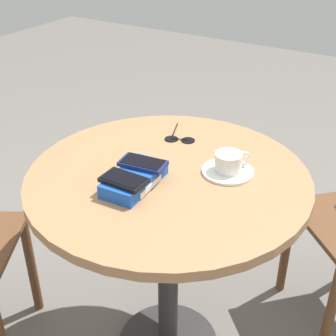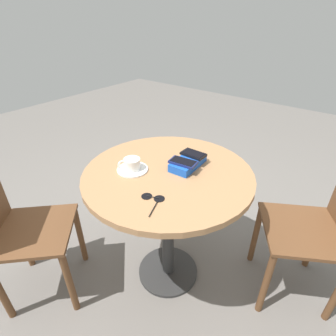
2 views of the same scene
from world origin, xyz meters
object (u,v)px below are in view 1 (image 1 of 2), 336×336
round_table (168,211)px  phone_box (134,179)px  sunglasses (179,139)px  saucer (228,171)px  phone_navy (143,163)px  coffee_cup (229,162)px  phone_black (124,180)px

round_table → phone_box: (-0.10, 0.05, 0.15)m
round_table → sunglasses: size_ratio=6.14×
phone_box → sunglasses: phone_box is taller
phone_box → saucer: bearing=-44.2°
phone_navy → coffee_cup: size_ratio=1.42×
phone_box → phone_black: 0.06m
round_table → saucer: saucer is taller
coffee_cup → phone_black: bearing=142.7°
phone_navy → coffee_cup: 0.25m
phone_navy → round_table: bearing=-44.0°
round_table → phone_box: 0.19m
phone_navy → saucer: 0.26m
phone_box → saucer: 0.28m
round_table → phone_black: size_ratio=6.79×
coffee_cup → phone_navy: bearing=127.5°
phone_black → sunglasses: (0.37, 0.04, -0.05)m
phone_navy → sunglasses: bearing=7.0°
phone_box → phone_navy: phone_navy is taller
phone_navy → saucer: size_ratio=0.91×
phone_box → sunglasses: size_ratio=1.57×
phone_box → coffee_cup: bearing=-44.1°
saucer → sunglasses: 0.26m
phone_navy → saucer: (0.15, -0.20, -0.04)m
phone_navy → sunglasses: phone_navy is taller
phone_black → coffee_cup: size_ratio=1.25×
phone_box → coffee_cup: 0.28m
coffee_cup → sunglasses: coffee_cup is taller
phone_box → saucer: phone_box is taller
sunglasses → phone_box: bearing=-173.4°
coffee_cup → saucer: bearing=141.9°
phone_box → phone_navy: bearing=4.4°
saucer → phone_black: bearing=142.7°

